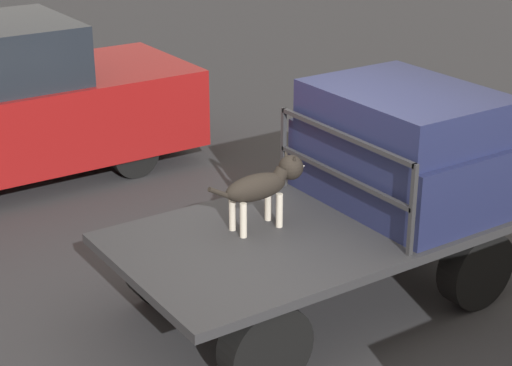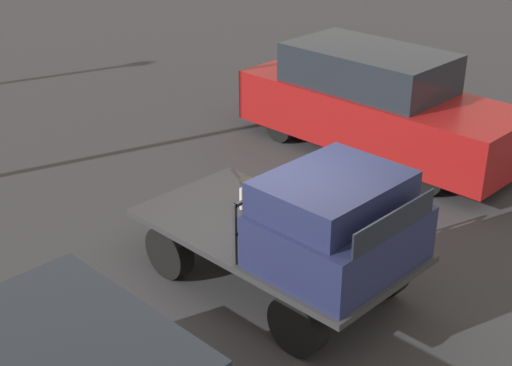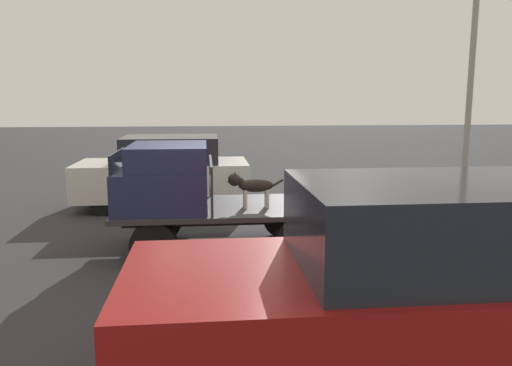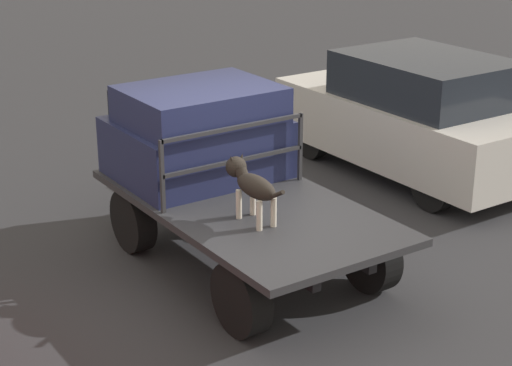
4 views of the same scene
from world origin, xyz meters
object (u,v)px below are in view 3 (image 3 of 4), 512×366
at_px(light_pole_near, 475,26).
at_px(flatbed_truck, 224,218).
at_px(dog, 250,185).
at_px(parked_pickup_far, 443,294).
at_px(parked_sedan, 165,172).

bearing_deg(light_pole_near, flatbed_truck, 33.84).
height_order(dog, parked_pickup_far, parked_pickup_far).
bearing_deg(light_pole_near, parked_sedan, 6.07).
distance_m(flatbed_truck, dog, 0.78).
height_order(parked_sedan, parked_pickup_far, parked_pickup_far).
bearing_deg(dog, light_pole_near, -140.45).
xyz_separation_m(parked_sedan, parked_pickup_far, (-2.98, 8.22, 0.09)).
xyz_separation_m(flatbed_truck, parked_pickup_far, (-1.71, 4.51, 0.37)).
distance_m(dog, parked_pickup_far, 4.48).
bearing_deg(dog, parked_sedan, -63.92).
xyz_separation_m(flatbed_truck, light_pole_near, (-6.81, -4.57, 3.92)).
xyz_separation_m(dog, parked_pickup_far, (-1.28, 4.29, -0.23)).
bearing_deg(dog, parked_pickup_far, 109.23).
bearing_deg(flatbed_truck, light_pole_near, -146.16).
xyz_separation_m(flatbed_truck, dog, (-0.43, 0.23, 0.61)).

